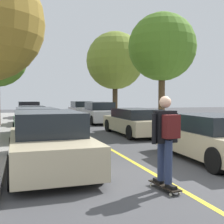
{
  "coord_description": "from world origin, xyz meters",
  "views": [
    {
      "loc": [
        -2.99,
        -5.3,
        1.81
      ],
      "look_at": [
        -0.15,
        3.76,
        1.33
      ],
      "focal_mm": 47.11,
      "sensor_mm": 36.0,
      "label": 1
    }
  ],
  "objects": [
    {
      "name": "street_tree_right_nearest",
      "position": [
        4.28,
        8.97,
        4.47
      ],
      "size": [
        3.61,
        3.61,
        6.16
      ],
      "color": "#4C3823",
      "rests_on": "sidewalk_right"
    },
    {
      "name": "skateboard",
      "position": [
        -0.33,
        -0.23,
        0.09
      ],
      "size": [
        0.32,
        0.86,
        0.1
      ],
      "color": "black",
      "rests_on": "ground"
    },
    {
      "name": "parked_car_left_nearest",
      "position": [
        -2.32,
        2.26,
        0.7
      ],
      "size": [
        2.01,
        4.48,
        1.45
      ],
      "color": "#BCAD89",
      "rests_on": "ground"
    },
    {
      "name": "center_line",
      "position": [
        0.0,
        4.0,
        0.0
      ],
      "size": [
        0.12,
        39.2,
        0.01
      ],
      "primitive_type": "cube",
      "color": "gold",
      "rests_on": "ground"
    },
    {
      "name": "parked_car_right_far",
      "position": [
        2.32,
        14.52,
        0.72
      ],
      "size": [
        1.95,
        4.41,
        1.47
      ],
      "color": "#B7B7BC",
      "rests_on": "ground"
    },
    {
      "name": "parked_car_right_farthest",
      "position": [
        2.31,
        20.95,
        0.7
      ],
      "size": [
        1.87,
        4.04,
        1.44
      ],
      "color": "#B7B7BC",
      "rests_on": "ground"
    },
    {
      "name": "parked_car_right_nearest",
      "position": [
        2.31,
        1.85,
        0.64
      ],
      "size": [
        2.07,
        4.21,
        1.31
      ],
      "color": "#BCAD89",
      "rests_on": "ground"
    },
    {
      "name": "street_tree_right_near",
      "position": [
        4.28,
        17.06,
        4.7
      ],
      "size": [
        4.56,
        4.56,
        6.86
      ],
      "color": "#3D2D1E",
      "rests_on": "sidewalk_right"
    },
    {
      "name": "parked_car_left_farthest",
      "position": [
        -2.32,
        19.99,
        0.7
      ],
      "size": [
        2.04,
        4.15,
        1.45
      ],
      "color": "maroon",
      "rests_on": "ground"
    },
    {
      "name": "ground",
      "position": [
        0.0,
        0.0,
        0.0
      ],
      "size": [
        80.0,
        80.0,
        0.0
      ],
      "primitive_type": "plane",
      "color": "#424244"
    },
    {
      "name": "parked_car_left_near",
      "position": [
        -2.32,
        7.75,
        0.68
      ],
      "size": [
        2.07,
        4.5,
        1.34
      ],
      "color": "#1E5B33",
      "rests_on": "ground"
    },
    {
      "name": "skateboarder",
      "position": [
        -0.32,
        -0.26,
        1.09
      ],
      "size": [
        0.59,
        0.71,
        1.73
      ],
      "color": "black",
      "rests_on": "skateboard"
    },
    {
      "name": "parked_car_right_near",
      "position": [
        2.32,
        7.86,
        0.63
      ],
      "size": [
        1.96,
        4.65,
        1.26
      ],
      "color": "#BCAD89",
      "rests_on": "ground"
    },
    {
      "name": "parked_car_left_far",
      "position": [
        -2.31,
        13.88,
        0.62
      ],
      "size": [
        1.89,
        4.06,
        1.26
      ],
      "color": "#BCAD89",
      "rests_on": "ground"
    }
  ]
}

